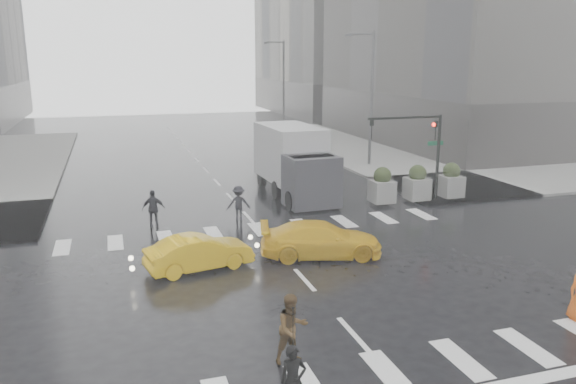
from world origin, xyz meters
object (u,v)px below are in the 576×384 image
object	(u,v)px
traffic_signal_pole	(422,141)
pedestrian_brown	(292,328)
box_truck	(295,160)
taxi_mid	(199,253)

from	to	relation	value
traffic_signal_pole	pedestrian_brown	bearing A→B (deg)	-130.63
pedestrian_brown	box_truck	size ratio (longest dim) A/B	0.25
box_truck	traffic_signal_pole	bearing A→B (deg)	-32.46
traffic_signal_pole	box_truck	bearing A→B (deg)	150.08
traffic_signal_pole	pedestrian_brown	distance (m)	17.07
pedestrian_brown	taxi_mid	world-z (taller)	pedestrian_brown
pedestrian_brown	taxi_mid	distance (m)	6.97
pedestrian_brown	box_truck	bearing A→B (deg)	60.04
traffic_signal_pole	pedestrian_brown	xyz separation A→B (m)	(-11.01, -12.83, -2.34)
pedestrian_brown	traffic_signal_pole	bearing A→B (deg)	37.98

